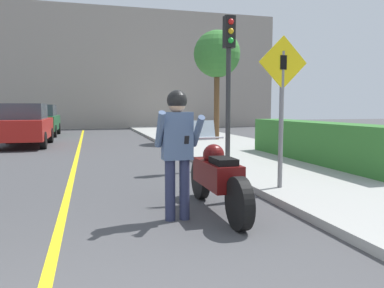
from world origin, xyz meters
TOP-DOWN VIEW (x-y plane):
  - sidewalk_curb at (4.80, 4.00)m, footprint 4.40×44.00m
  - road_center_line at (-0.60, 6.00)m, footprint 0.12×36.00m
  - building_backdrop at (0.00, 26.00)m, footprint 28.00×1.20m
  - motorcycle at (1.58, 2.96)m, footprint 0.62×2.37m
  - person_biker at (0.93, 2.71)m, footprint 0.59×0.48m
  - crossing_sign at (3.03, 3.71)m, footprint 0.91×0.08m
  - traffic_light at (3.13, 6.57)m, footprint 0.26×0.30m
  - hedge_row at (5.60, 6.38)m, footprint 0.90×5.92m
  - street_tree at (5.25, 13.57)m, footprint 2.03×2.03m
  - parked_car_red at (-2.68, 13.80)m, footprint 1.88×4.20m
  - parked_car_green at (-2.77, 19.39)m, footprint 1.88×4.20m

SIDE VIEW (x-z plane):
  - road_center_line at x=-0.60m, z-range 0.00..0.01m
  - sidewalk_curb at x=4.80m, z-range 0.00..0.12m
  - motorcycle at x=1.58m, z-range -0.14..1.18m
  - hedge_row at x=5.60m, z-range 0.12..1.15m
  - parked_car_red at x=-2.68m, z-range 0.02..1.70m
  - parked_car_green at x=-2.77m, z-range 0.02..1.70m
  - person_biker at x=0.93m, z-range 0.20..1.97m
  - crossing_sign at x=3.03m, z-range 0.39..3.02m
  - traffic_light at x=3.13m, z-range 0.83..4.45m
  - street_tree at x=5.25m, z-range 1.44..6.19m
  - building_backdrop at x=0.00m, z-range 0.00..8.65m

